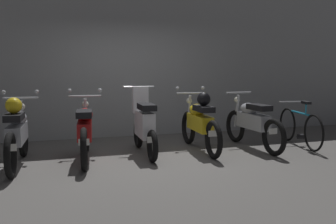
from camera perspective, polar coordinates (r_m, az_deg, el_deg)
ground_plane at (r=6.50m, az=-2.77°, el=-6.90°), size 80.00×80.00×0.00m
back_wall at (r=8.55m, az=-6.68°, el=7.24°), size 16.00×0.30×3.21m
motorbike_slot_0 at (r=6.35m, az=-21.42°, el=-2.84°), size 0.59×1.95×1.15m
motorbike_slot_1 at (r=6.47m, az=-12.18°, el=-2.67°), size 0.59×1.95×1.15m
motorbike_slot_2 at (r=6.75m, az=-3.56°, el=-1.85°), size 0.56×1.68×1.18m
motorbike_slot_3 at (r=7.02m, az=4.70°, el=-1.49°), size 0.59×1.95×1.15m
motorbike_slot_4 at (r=7.39m, az=12.38°, el=-1.50°), size 0.56×1.95×1.03m
bicycle at (r=7.88m, az=18.91°, el=-2.14°), size 0.50×1.72×0.89m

